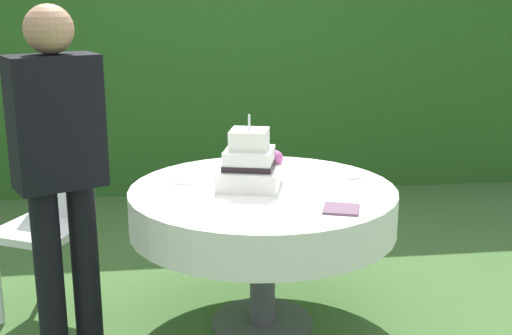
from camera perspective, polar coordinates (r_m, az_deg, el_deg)
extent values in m
plane|color=#3D602D|center=(3.51, 0.55, -13.15)|extent=(20.00, 20.00, 0.00)
cube|color=#28561E|center=(5.73, -3.00, 9.58)|extent=(5.77, 0.62, 2.24)
cylinder|color=#4C4C51|center=(3.51, 0.55, -13.00)|extent=(0.52, 0.52, 0.02)
cylinder|color=#4C4C51|center=(3.36, 0.56, -7.93)|extent=(0.13, 0.13, 0.69)
cylinder|color=olive|center=(3.24, 0.58, -2.06)|extent=(1.27, 1.27, 0.03)
cylinder|color=white|center=(3.26, 0.57, -3.48)|extent=(1.30, 1.30, 0.20)
cube|color=white|center=(3.25, -0.58, -0.84)|extent=(0.36, 0.36, 0.09)
cube|color=white|center=(3.22, -0.58, 0.78)|extent=(0.28, 0.28, 0.09)
cube|color=black|center=(3.23, -0.58, 0.26)|extent=(0.29, 0.29, 0.03)
cube|color=white|center=(3.20, -0.58, 2.42)|extent=(0.22, 0.22, 0.09)
sphere|color=#C6599E|center=(3.32, 1.65, 0.79)|extent=(0.08, 0.08, 0.08)
cylinder|color=silver|center=(3.18, -0.59, 3.90)|extent=(0.01, 0.01, 0.07)
cylinder|color=white|center=(3.46, 8.06, -0.72)|extent=(0.11, 0.11, 0.01)
cylinder|color=white|center=(3.36, -6.13, -1.11)|extent=(0.13, 0.13, 0.01)
cube|color=#6B4C60|center=(2.94, 7.28, -3.53)|extent=(0.19, 0.19, 0.01)
cylinder|color=white|center=(3.46, -17.06, -10.12)|extent=(0.03, 0.03, 0.45)
cylinder|color=white|center=(3.88, -18.02, -7.45)|extent=(0.03, 0.03, 0.45)
cylinder|color=white|center=(3.70, -14.06, -8.26)|extent=(0.03, 0.03, 0.45)
cube|color=white|center=(3.58, -17.87, -5.11)|extent=(0.54, 0.54, 0.04)
cube|color=white|center=(3.65, -16.43, -0.98)|extent=(0.37, 0.22, 0.40)
cylinder|color=black|center=(3.06, -17.15, -9.40)|extent=(0.12, 0.12, 0.85)
cylinder|color=black|center=(3.10, -14.28, -8.87)|extent=(0.12, 0.12, 0.85)
cube|color=black|center=(2.87, -16.68, 3.74)|extent=(0.41, 0.33, 0.55)
sphere|color=#A87A5B|center=(2.83, -17.25, 11.20)|extent=(0.20, 0.20, 0.20)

